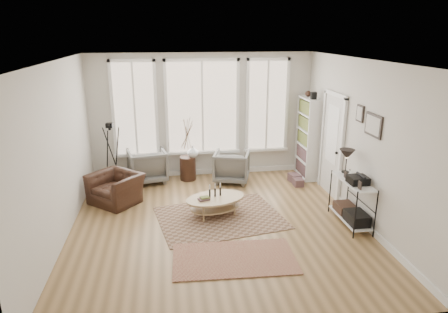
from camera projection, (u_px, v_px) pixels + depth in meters
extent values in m
plane|color=#987447|center=(218.00, 225.00, 7.23)|extent=(5.50, 5.50, 0.00)
plane|color=white|center=(217.00, 61.00, 6.36)|extent=(5.50, 5.50, 0.00)
cube|color=beige|center=(202.00, 116.00, 9.39)|extent=(5.20, 0.04, 2.90)
cube|color=beige|center=(251.00, 220.00, 4.20)|extent=(5.20, 0.04, 2.90)
cube|color=beige|center=(58.00, 154.00, 6.44)|extent=(0.04, 5.50, 2.90)
cube|color=beige|center=(361.00, 142.00, 7.16)|extent=(0.04, 5.50, 2.90)
cube|color=white|center=(203.00, 171.00, 9.80)|extent=(5.10, 0.04, 0.12)
cube|color=white|center=(353.00, 213.00, 7.57)|extent=(0.03, 5.40, 0.12)
cube|color=tan|center=(202.00, 107.00, 9.31)|extent=(1.60, 0.03, 2.10)
cube|color=tan|center=(135.00, 109.00, 9.10)|extent=(0.90, 0.03, 2.10)
cube|color=tan|center=(267.00, 106.00, 9.53)|extent=(0.90, 0.03, 2.10)
cube|color=white|center=(202.00, 108.00, 9.30)|extent=(1.74, 0.06, 2.24)
cube|color=white|center=(135.00, 109.00, 9.08)|extent=(1.04, 0.06, 2.24)
cube|color=white|center=(267.00, 106.00, 9.51)|extent=(1.04, 0.06, 2.24)
cube|color=white|center=(203.00, 152.00, 9.60)|extent=(4.10, 0.12, 0.06)
cube|color=silver|center=(332.00, 146.00, 8.36)|extent=(0.04, 0.88, 2.10)
cube|color=white|center=(332.00, 135.00, 8.28)|extent=(0.01, 0.55, 1.20)
cube|color=white|center=(341.00, 153.00, 7.89)|extent=(0.06, 0.08, 2.18)
cube|color=white|center=(323.00, 140.00, 8.82)|extent=(0.06, 0.08, 2.18)
cube|color=white|center=(336.00, 94.00, 8.03)|extent=(0.06, 1.06, 0.08)
sphere|color=black|center=(336.00, 153.00, 8.06)|extent=(0.06, 0.06, 0.06)
cube|color=white|center=(314.00, 143.00, 9.00)|extent=(0.30, 0.03, 1.90)
cube|color=white|center=(302.00, 134.00, 9.77)|extent=(0.30, 0.03, 1.90)
cube|color=white|center=(314.00, 138.00, 9.40)|extent=(0.02, 0.85, 1.90)
cube|color=white|center=(308.00, 138.00, 9.38)|extent=(0.30, 0.81, 1.90)
cube|color=brown|center=(308.00, 138.00, 9.38)|extent=(0.24, 0.75, 1.76)
cube|color=black|center=(314.00, 96.00, 8.89)|extent=(0.12, 0.10, 0.16)
sphere|color=#331D14|center=(308.00, 94.00, 9.22)|extent=(0.14, 0.14, 0.14)
cube|color=white|center=(350.00, 217.00, 7.24)|extent=(0.37, 1.07, 0.03)
cube|color=white|center=(354.00, 181.00, 7.03)|extent=(0.37, 1.07, 0.02)
cylinder|color=black|center=(355.00, 215.00, 6.63)|extent=(0.02, 0.02, 0.85)
cylinder|color=black|center=(376.00, 214.00, 6.68)|extent=(0.02, 0.02, 0.85)
cylinder|color=black|center=(330.00, 191.00, 7.63)|extent=(0.02, 0.02, 0.85)
cylinder|color=black|center=(348.00, 190.00, 7.68)|extent=(0.02, 0.02, 0.85)
cylinder|color=black|center=(345.00, 172.00, 7.35)|extent=(0.14, 0.14, 0.02)
cylinder|color=black|center=(346.00, 165.00, 7.30)|extent=(0.02, 0.02, 0.30)
cone|color=black|center=(347.00, 154.00, 7.24)|extent=(0.28, 0.28, 0.18)
cube|color=black|center=(358.00, 180.00, 6.87)|extent=(0.32, 0.30, 0.13)
cube|color=black|center=(357.00, 218.00, 6.97)|extent=(0.32, 0.45, 0.20)
cube|color=#331D14|center=(345.00, 208.00, 7.42)|extent=(0.32, 0.40, 0.16)
cube|color=black|center=(360.00, 185.00, 6.59)|extent=(0.02, 0.10, 0.14)
cube|color=black|center=(346.00, 175.00, 7.11)|extent=(0.02, 0.10, 0.12)
cube|color=black|center=(374.00, 125.00, 6.66)|extent=(0.03, 0.52, 0.38)
cube|color=silver|center=(373.00, 125.00, 6.66)|extent=(0.01, 0.44, 0.30)
cube|color=black|center=(360.00, 114.00, 7.10)|extent=(0.03, 0.24, 0.30)
cube|color=silver|center=(359.00, 114.00, 7.10)|extent=(0.01, 0.18, 0.24)
cube|color=brown|center=(220.00, 218.00, 7.49)|extent=(2.52, 2.07, 0.01)
cube|color=brown|center=(234.00, 258.00, 6.14)|extent=(1.92, 1.13, 0.01)
ellipsoid|color=tan|center=(215.00, 207.00, 7.57)|extent=(1.12, 0.87, 0.03)
ellipsoid|color=tan|center=(215.00, 198.00, 7.51)|extent=(1.30, 1.02, 0.04)
cylinder|color=tan|center=(200.00, 212.00, 7.35)|extent=(0.03, 0.03, 0.33)
cylinder|color=tan|center=(234.00, 210.00, 7.44)|extent=(0.03, 0.03, 0.33)
cylinder|color=tan|center=(198.00, 204.00, 7.70)|extent=(0.03, 0.03, 0.33)
cylinder|color=tan|center=(230.00, 202.00, 7.78)|extent=(0.03, 0.03, 0.33)
cylinder|color=black|center=(209.00, 193.00, 7.51)|extent=(0.03, 0.03, 0.16)
cylinder|color=black|center=(215.00, 192.00, 7.53)|extent=(0.03, 0.03, 0.16)
cylinder|color=black|center=(221.00, 192.00, 7.54)|extent=(0.03, 0.03, 0.16)
cube|color=#2C4D2C|center=(204.00, 198.00, 7.39)|extent=(0.20, 0.15, 0.05)
imported|color=slate|center=(147.00, 165.00, 9.22)|extent=(0.98, 1.00, 0.77)
imported|color=slate|center=(232.00, 166.00, 9.23)|extent=(0.97, 0.98, 0.73)
cylinder|color=#331D14|center=(188.00, 168.00, 9.36)|extent=(0.37, 0.37, 0.56)
imported|color=silver|center=(193.00, 151.00, 9.23)|extent=(0.32, 0.32, 0.27)
imported|color=#331D14|center=(116.00, 188.00, 8.09)|extent=(1.25, 1.24, 0.61)
cylinder|color=black|center=(110.00, 129.00, 8.60)|extent=(0.06, 0.06, 0.06)
cube|color=black|center=(109.00, 125.00, 8.58)|extent=(0.16, 0.13, 0.10)
cylinder|color=black|center=(109.00, 126.00, 8.50)|extent=(0.06, 0.08, 0.06)
cube|color=brown|center=(295.00, 178.00, 9.27)|extent=(0.28, 0.33, 0.19)
cube|color=brown|center=(298.00, 182.00, 9.03)|extent=(0.20, 0.26, 0.17)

